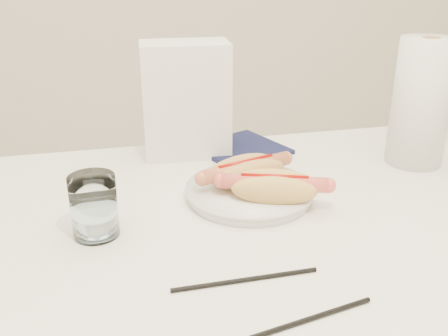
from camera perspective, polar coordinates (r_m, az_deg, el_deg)
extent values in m
cube|color=white|center=(0.82, 2.25, -7.87)|extent=(1.20, 0.80, 0.04)
cylinder|color=silver|center=(1.48, 19.34, -10.79)|extent=(0.04, 0.04, 0.71)
cylinder|color=white|center=(0.90, 2.83, -2.81)|extent=(0.27, 0.27, 0.02)
ellipsoid|color=tan|center=(0.89, 2.97, -0.69)|extent=(0.14, 0.08, 0.05)
ellipsoid|color=tan|center=(0.92, 1.87, 0.01)|extent=(0.14, 0.08, 0.05)
ellipsoid|color=tan|center=(0.91, 2.40, -0.97)|extent=(0.14, 0.09, 0.03)
cylinder|color=#C66846|center=(0.90, 2.42, 0.02)|extent=(0.17, 0.08, 0.03)
cylinder|color=#990A05|center=(0.90, 2.43, 0.66)|extent=(0.11, 0.04, 0.01)
ellipsoid|color=#DFAD57|center=(0.83, 5.58, -2.51)|extent=(0.14, 0.08, 0.05)
ellipsoid|color=#DFAD57|center=(0.86, 5.61, -1.59)|extent=(0.14, 0.08, 0.05)
ellipsoid|color=#DFAD57|center=(0.85, 5.57, -2.71)|extent=(0.14, 0.09, 0.03)
cylinder|color=#ED5D53|center=(0.85, 5.61, -1.68)|extent=(0.17, 0.08, 0.03)
cylinder|color=#990A05|center=(0.84, 5.64, -1.00)|extent=(0.11, 0.04, 0.01)
cylinder|color=white|center=(0.79, -14.23, -4.14)|extent=(0.07, 0.07, 0.10)
cylinder|color=black|center=(0.69, 2.39, -12.28)|extent=(0.20, 0.01, 0.01)
cylinder|color=black|center=(0.63, 8.31, -16.59)|extent=(0.20, 0.05, 0.01)
cube|color=silver|center=(1.06, -4.25, 7.53)|extent=(0.18, 0.11, 0.23)
cube|color=#121639|center=(1.11, 1.87, 2.13)|extent=(0.22, 0.22, 0.01)
cylinder|color=silver|center=(1.08, 21.05, 6.78)|extent=(0.15, 0.15, 0.25)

